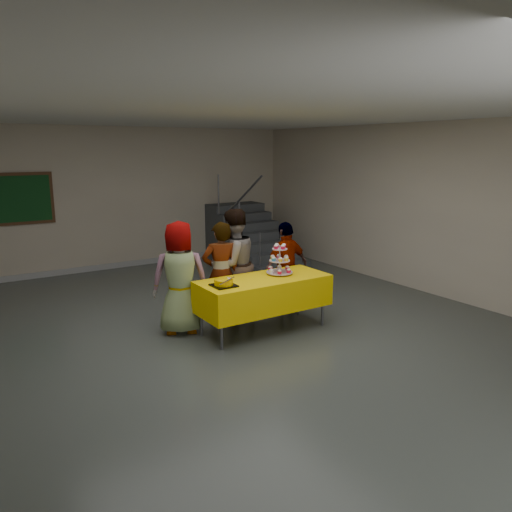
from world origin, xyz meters
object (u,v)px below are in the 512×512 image
Objects in this scene: schoolchild_b at (221,274)px; schoolchild_d at (286,267)px; staircase at (248,239)px; bear_cake at (224,282)px; bake_table at (264,293)px; noticeboard at (18,199)px; schoolchild_c at (233,264)px; cupcake_stand at (280,262)px; schoolchild_a at (180,278)px.

schoolchild_d is (1.16, -0.02, -0.05)m from schoolchild_b.
bear_cake is at bearing -125.40° from staircase.
bake_table is 1.23× the size of schoolchild_b.
schoolchild_d is 5.46m from noticeboard.
schoolchild_c is (0.59, 0.78, 0.01)m from bear_cake.
schoolchild_c is 1.29× the size of noticeboard.
cupcake_stand is 0.31× the size of schoolchild_d.
schoolchild_a is at bearing 150.68° from bake_table.
schoolchild_d is 3.78m from staircase.
schoolchild_c is 0.90m from schoolchild_d.
noticeboard reaches higher than schoolchild_b.
schoolchild_b is 0.33m from schoolchild_c.
schoolchild_c is at bearing -124.93° from staircase.
bake_table is at bearing 5.09° from bear_cake.
bake_table is 5.25× the size of bear_cake.
noticeboard reaches higher than schoolchild_a.
bake_table is 1.19m from schoolchild_a.
schoolchild_c is at bearing -16.84° from schoolchild_d.
schoolchild_d is (1.81, -0.02, -0.08)m from schoolchild_a.
bake_table is 1.12× the size of schoolchild_c.
cupcake_stand is 0.77m from schoolchild_c.
schoolchild_d is (1.47, 0.61, -0.11)m from bear_cake.
bake_table is 4.62m from staircase.
noticeboard reaches higher than schoolchild_d.
schoolchild_c reaches higher than schoolchild_b.
schoolchild_a is (-0.34, 0.63, -0.04)m from bear_cake.
schoolchild_c is at bearing 121.33° from cupcake_stand.
schoolchild_c is at bearing -135.45° from schoolchild_b.
noticeboard reaches higher than bake_table.
noticeboard is (-2.41, 4.88, 1.04)m from bake_table.
bake_table is at bearing 28.77° from schoolchild_d.
bake_table is at bearing 86.87° from schoolchild_c.
bake_table is at bearing 140.17° from schoolchild_b.
bear_cake is 0.23× the size of schoolchild_b.
schoolchild_d reaches higher than bake_table.
bear_cake is at bearing -174.91° from bake_table.
schoolchild_a is 0.65m from schoolchild_b.
cupcake_stand is at bearing 111.92° from schoolchild_c.
bear_cake is 0.71m from schoolchild_b.
noticeboard is (-3.21, 4.33, 0.88)m from schoolchild_d.
bear_cake is at bearing -70.60° from noticeboard.
schoolchild_b is at bearing -155.33° from schoolchild_a.
schoolchild_c is 4.83m from noticeboard.
schoolchild_d is 0.60× the size of staircase.
schoolchild_a is 1.11× the size of schoolchild_d.
schoolchild_a is 0.66× the size of staircase.
schoolchild_d is at bearing -163.20° from schoolchild_b.
schoolchild_a is 1.04× the size of schoolchild_b.
schoolchild_a reaches higher than schoolchild_b.
schoolchild_b is (0.65, 0.01, -0.03)m from schoolchild_a.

